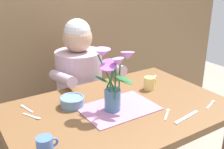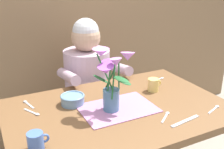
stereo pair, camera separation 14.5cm
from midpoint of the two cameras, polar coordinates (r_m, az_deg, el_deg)
name	(u,v)px [view 1 (the left image)]	position (r m, az deg, el deg)	size (l,w,h in m)	color
dining_table	(119,123)	(1.54, -1.24, -10.16)	(1.20, 0.80, 0.74)	brown
seated_person	(80,94)	(2.09, -8.67, -4.14)	(0.45, 0.47, 1.14)	#4C4C56
striped_placemat	(119,108)	(1.48, -1.41, -7.14)	(0.40, 0.28, 0.01)	#B275A3
flower_vase	(113,79)	(1.39, -2.88, -0.92)	(0.27, 0.20, 0.34)	teal
ceramic_bowl	(72,101)	(1.52, -11.11, -5.57)	(0.14, 0.14, 0.06)	#6689A8
dinner_knife	(187,117)	(1.43, 12.64, -8.79)	(0.19, 0.02, 0.01)	silver
coffee_cup	(45,146)	(1.18, -17.44, -14.23)	(0.09, 0.07, 0.08)	#476BB7
tea_cup	(149,83)	(1.71, 5.49, -1.87)	(0.09, 0.07, 0.08)	#E5C666
spoon_0	(167,112)	(1.45, 8.75, -7.97)	(0.10, 0.09, 0.01)	silver
spoon_1	(153,77)	(1.91, 6.41, -0.60)	(0.12, 0.03, 0.01)	silver
spoon_2	(34,117)	(1.47, -18.80, -8.54)	(0.07, 0.11, 0.01)	silver
spoon_3	(25,107)	(1.58, -20.41, -6.58)	(0.04, 0.12, 0.01)	silver
spoon_4	(212,103)	(1.61, 17.81, -5.80)	(0.12, 0.06, 0.01)	silver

